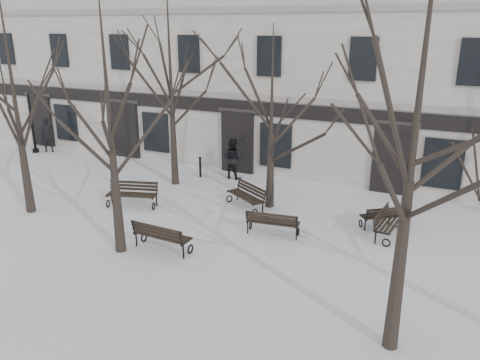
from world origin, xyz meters
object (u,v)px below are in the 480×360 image
Objects in this scene: tree_2 at (421,83)px; bench_2 at (273,222)px; lamp_post at (34,118)px; bench_4 at (386,215)px; bench_3 at (247,195)px; tree_1 at (107,96)px; bench_5 at (387,222)px; tree_0 at (11,75)px; bench_0 at (132,193)px; bench_1 at (161,235)px.

bench_2 is (-4.38, 4.23, -5.18)m from tree_2.
lamp_post is at bearing 156.17° from tree_2.
lamp_post is (-15.51, 4.55, 1.48)m from bench_2.
tree_2 is at bearing 63.39° from bench_4.
bench_4 is at bearing 35.14° from bench_3.
tree_1 reaches higher than bench_5.
tree_2 reaches higher than bench_4.
bench_3 reaches higher than bench_2.
tree_0 reaches higher than bench_3.
bench_0 reaches higher than bench_4.
bench_0 is (-1.98, 3.23, -4.26)m from tree_1.
bench_1 is 1.02× the size of bench_3.
bench_0 is (-10.23, 4.43, -5.13)m from tree_2.
tree_0 is 0.89× the size of tree_2.
tree_1 is 4.00× the size of bench_1.
bench_3 is 0.55× the size of lamp_post.
bench_0 is 1.12× the size of bench_2.
bench_2 is 2.63m from bench_3.
tree_2 is at bearing -23.83° from lamp_post.
bench_1 is at bearing 1.99° from bench_4.
bench_5 is at bearing 32.15° from tree_1.
tree_2 reaches higher than lamp_post.
bench_3 reaches higher than bench_5.
tree_0 reaches higher than bench_1.
bench_1 is 4.52m from bench_3.
lamp_post reaches higher than bench_3.
tree_2 is at bearing 128.13° from bench_2.
bench_0 is 10.68m from lamp_post.
bench_3 is at bearing -54.82° from bench_2.
bench_1 is at bearing -28.87° from lamp_post.
tree_2 is at bearing -40.21° from bench_0.
tree_1 reaches higher than bench_2.
tree_1 reaches higher than bench_3.
bench_5 reaches higher than bench_2.
lamp_post is at bearing -158.96° from bench_3.
bench_5 is at bearing -163.28° from bench_2.
tree_2 is (8.25, -1.21, 0.87)m from tree_1.
bench_2 is at bearing -15.06° from bench_3.
bench_0 reaches higher than bench_1.
bench_2 reaches higher than bench_4.
tree_0 is 13.75m from bench_4.
tree_2 is 4.82× the size of bench_3.
tree_2 is 7.99m from bench_2.
tree_0 reaches higher than bench_2.
tree_2 is 12.28m from bench_0.
bench_4 is (7.18, 5.23, -4.33)m from tree_1.
lamp_post is (-11.63, 7.57, -2.83)m from tree_1.
tree_1 is at bearing -33.07° from lamp_post.
tree_1 is 4.46m from bench_1.
tree_0 is 4.46× the size of bench_2.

